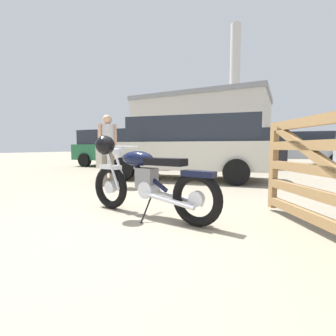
# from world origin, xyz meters

# --- Properties ---
(ground_plane) EXTENTS (80.00, 80.00, 0.00)m
(ground_plane) POSITION_xyz_m (0.00, 0.00, 0.00)
(ground_plane) COLOR gray
(vintage_motorcycle) EXTENTS (2.05, 0.73, 1.07)m
(vintage_motorcycle) POSITION_xyz_m (-0.12, 0.36, 0.49)
(vintage_motorcycle) COLOR black
(vintage_motorcycle) RESTS_ON ground_plane
(bystander) EXTENTS (0.30, 0.40, 1.66)m
(bystander) POSITION_xyz_m (-2.02, 2.29, 1.02)
(bystander) COLOR #706656
(bystander) RESTS_ON ground_plane
(pale_sedan_back) EXTENTS (4.82, 2.25, 1.74)m
(pale_sedan_back) POSITION_xyz_m (-0.67, 4.24, 0.94)
(pale_sedan_back) COLOR black
(pale_sedan_back) RESTS_ON ground_plane
(red_hatchback_near) EXTENTS (4.77, 2.11, 1.74)m
(red_hatchback_near) POSITION_xyz_m (0.06, 9.03, 0.94)
(red_hatchback_near) COLOR black
(red_hatchback_near) RESTS_ON ground_plane
(blue_hatchback_right) EXTENTS (4.81, 2.21, 1.74)m
(blue_hatchback_right) POSITION_xyz_m (-4.98, 7.46, 0.94)
(blue_hatchback_right) COLOR black
(blue_hatchback_right) RESTS_ON ground_plane
(silver_sedan_mid) EXTENTS (4.83, 2.27, 1.74)m
(silver_sedan_mid) POSITION_xyz_m (3.14, 12.34, 0.94)
(silver_sedan_mid) COLOR black
(silver_sedan_mid) RESTS_ON ground_plane
(industrial_building) EXTENTS (15.50, 11.24, 14.37)m
(industrial_building) POSITION_xyz_m (-5.14, 26.02, 3.45)
(industrial_building) COLOR beige
(industrial_building) RESTS_ON ground_plane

